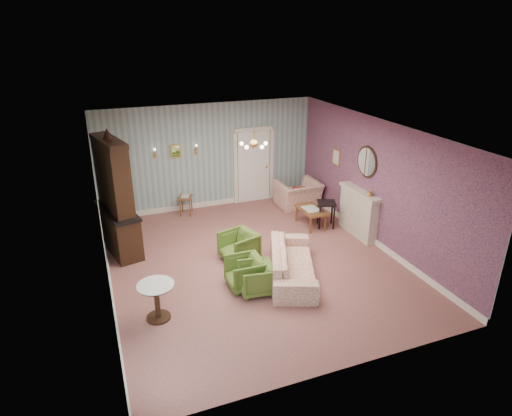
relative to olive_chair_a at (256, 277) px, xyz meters
name	(u,v)px	position (x,y,z in m)	size (l,w,h in m)	color
floor	(254,262)	(0.37, 1.08, -0.33)	(7.00, 7.00, 0.00)	#986058
ceiling	(254,131)	(0.37, 1.08, 2.57)	(7.00, 7.00, 0.00)	white
wall_back	(209,157)	(0.37, 4.58, 1.12)	(6.00, 6.00, 0.00)	gray
wall_front	(344,288)	(0.37, -2.42, 1.12)	(6.00, 6.00, 0.00)	gray
wall_left	(101,222)	(-2.63, 1.08, 1.12)	(7.00, 7.00, 0.00)	gray
wall_right	(377,183)	(3.37, 1.08, 1.12)	(7.00, 7.00, 0.00)	gray
wall_right_floral	(376,183)	(3.35, 1.08, 1.12)	(7.00, 7.00, 0.00)	#C16070
door	(254,165)	(1.67, 4.54, 0.75)	(1.12, 0.12, 2.16)	white
olive_chair_a	(256,277)	(0.00, 0.00, 0.00)	(0.64, 0.60, 0.65)	#4F6E26
olive_chair_b	(245,271)	(-0.14, 0.25, 0.02)	(0.67, 0.63, 0.69)	#4F6E26
olive_chair_c	(239,245)	(0.11, 1.32, 0.03)	(0.70, 0.65, 0.72)	#4F6E26
sofa_chintz	(293,258)	(0.90, 0.27, 0.10)	(2.19, 0.64, 0.85)	#AB4C45
wingback_chair	(298,190)	(2.65, 3.60, 0.17)	(1.15, 0.75, 1.00)	#AB4C45
dresser	(114,194)	(-2.28, 2.72, 1.06)	(0.57, 1.66, 2.77)	black
fireplace	(358,213)	(3.23, 1.48, 0.25)	(0.30, 1.40, 1.16)	beige
mantel_vase	(370,193)	(3.21, 1.08, 0.91)	(0.15, 0.15, 0.15)	gold
oval_mirror	(367,162)	(3.33, 1.48, 1.52)	(0.04, 0.76, 0.84)	white
framed_print	(336,157)	(3.34, 2.83, 1.27)	(0.04, 0.34, 0.42)	gold
coffee_table	(311,217)	(2.39, 2.33, -0.09)	(0.52, 0.93, 0.48)	brown
side_table_black	(326,214)	(2.74, 2.16, 0.01)	(0.45, 0.45, 0.67)	black
pedestal_table	(157,301)	(-1.91, -0.17, 0.02)	(0.64, 0.64, 0.70)	black
nesting_table	(186,205)	(-0.42, 4.23, -0.05)	(0.33, 0.43, 0.56)	brown
gilt_mirror_back	(176,151)	(-0.53, 4.54, 1.37)	(0.28, 0.06, 0.36)	gold
sconce_left	(155,153)	(-1.08, 4.52, 1.37)	(0.16, 0.12, 0.30)	gold
sconce_right	(196,150)	(0.02, 4.52, 1.37)	(0.16, 0.12, 0.30)	gold
chandelier	(254,145)	(0.37, 1.08, 2.30)	(0.56, 0.56, 0.36)	gold
burgundy_cushion	(299,193)	(2.60, 3.45, 0.15)	(0.38, 0.10, 0.38)	maroon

